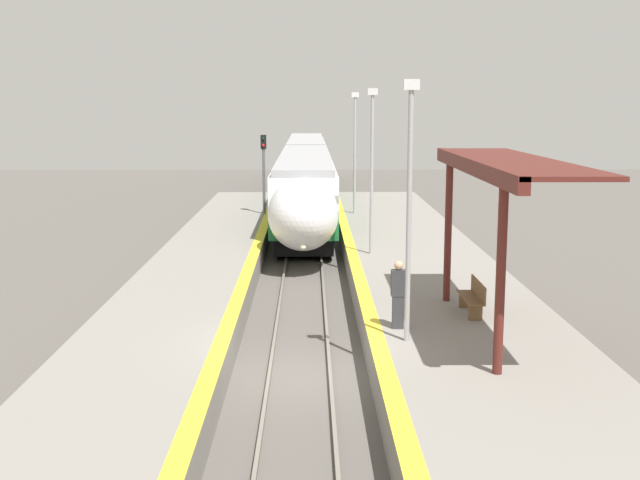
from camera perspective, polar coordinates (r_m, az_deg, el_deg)
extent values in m
plane|color=#56514C|center=(19.31, -1.45, -9.71)|extent=(120.00, 120.00, 0.00)
cube|color=slate|center=(19.30, -3.62, -9.49)|extent=(0.08, 90.00, 0.15)
cube|color=slate|center=(19.29, 0.72, -9.49)|extent=(0.08, 90.00, 0.15)
cube|color=black|center=(41.46, -1.08, 1.65)|extent=(2.48, 17.71, 0.77)
cube|color=#196633|center=(41.35, -1.09, 2.79)|extent=(2.82, 19.25, 0.88)
cube|color=#196633|center=(41.28, -1.09, 3.60)|extent=(2.83, 19.25, 0.30)
cube|color=silver|center=(41.20, -1.09, 4.74)|extent=(2.82, 19.25, 1.34)
cube|color=black|center=(41.21, -1.09, 4.64)|extent=(2.85, 17.71, 0.74)
cube|color=#9E9EA3|center=(41.14, -1.10, 5.87)|extent=(2.54, 19.25, 0.30)
cylinder|color=black|center=(34.51, -2.34, -0.22)|extent=(0.12, 0.94, 0.94)
cylinder|color=black|center=(34.50, 0.05, -0.22)|extent=(0.12, 0.94, 0.94)
cylinder|color=black|center=(36.68, -2.25, 0.37)|extent=(0.12, 0.94, 0.94)
cylinder|color=black|center=(36.67, 0.00, 0.37)|extent=(0.12, 0.94, 0.94)
cylinder|color=black|center=(46.31, -1.94, 2.32)|extent=(0.12, 0.94, 0.94)
cylinder|color=black|center=(46.30, -0.16, 2.33)|extent=(0.12, 0.94, 0.94)
cylinder|color=black|center=(48.49, -1.89, 2.66)|extent=(0.12, 0.94, 0.94)
cylinder|color=black|center=(48.48, -0.18, 2.66)|extent=(0.12, 0.94, 0.94)
ellipsoid|color=silver|center=(30.46, -1.20, 1.85)|extent=(2.71, 3.75, 2.77)
ellipsoid|color=black|center=(29.93, -1.21, 2.59)|extent=(1.97, 2.19, 1.41)
sphere|color=#F9F4CC|center=(29.23, -1.22, -0.49)|extent=(0.24, 0.24, 0.24)
cube|color=black|center=(61.37, -0.98, 4.28)|extent=(2.48, 17.71, 0.77)
cube|color=#196633|center=(61.30, -0.98, 5.05)|extent=(2.82, 19.25, 0.88)
cube|color=#196633|center=(61.26, -0.98, 5.60)|extent=(2.83, 19.25, 0.30)
cube|color=silver|center=(61.20, -0.99, 6.36)|extent=(2.82, 19.25, 1.34)
cube|color=black|center=(61.21, -0.99, 6.30)|extent=(2.85, 17.71, 0.74)
cube|color=#9E9EA3|center=(61.16, -0.99, 7.13)|extent=(2.54, 19.25, 0.30)
cylinder|color=black|center=(54.36, -1.77, 3.42)|extent=(0.12, 0.94, 0.94)
cylinder|color=black|center=(54.36, -0.25, 3.43)|extent=(0.12, 0.94, 0.94)
cylinder|color=black|center=(56.55, -1.73, 3.67)|extent=(0.12, 0.94, 0.94)
cylinder|color=black|center=(56.55, -0.27, 3.67)|extent=(0.12, 0.94, 0.94)
cylinder|color=black|center=(66.24, -1.59, 4.55)|extent=(0.12, 0.94, 0.94)
cylinder|color=black|center=(66.23, -0.34, 4.56)|extent=(0.12, 0.94, 0.94)
cylinder|color=black|center=(68.43, -1.56, 4.72)|extent=(0.12, 0.94, 0.94)
cylinder|color=black|center=(68.43, -0.35, 4.72)|extent=(0.12, 0.94, 0.94)
cube|color=gray|center=(19.57, 11.16, -8.24)|extent=(5.19, 64.00, 0.89)
cube|color=yellow|center=(19.09, 4.09, -7.12)|extent=(0.40, 64.00, 0.01)
cube|color=gray|center=(19.53, -12.06, -8.31)|extent=(3.85, 64.00, 0.89)
cube|color=yellow|center=(19.14, -7.00, -7.13)|extent=(0.40, 64.00, 0.01)
cube|color=brown|center=(21.08, 10.99, -5.08)|extent=(0.36, 0.06, 0.42)
cube|color=brown|center=(22.32, 10.31, -4.23)|extent=(0.36, 0.06, 0.42)
cube|color=brown|center=(21.64, 10.66, -4.06)|extent=(0.44, 1.74, 0.03)
cube|color=brown|center=(21.63, 11.20, -3.45)|extent=(0.04, 1.74, 0.44)
cube|color=#333338|center=(20.03, 5.56, -5.12)|extent=(0.28, 0.20, 0.83)
cube|color=#333338|center=(19.85, 5.60, -3.05)|extent=(0.36, 0.22, 0.65)
sphere|color=tan|center=(19.76, 5.62, -1.81)|extent=(0.22, 0.22, 0.22)
cylinder|color=#59595E|center=(40.48, -4.00, 3.54)|extent=(0.14, 0.14, 4.16)
cube|color=black|center=(40.30, -4.04, 6.97)|extent=(0.28, 0.20, 0.70)
sphere|color=black|center=(40.18, -4.06, 7.21)|extent=(0.14, 0.14, 0.14)
sphere|color=red|center=(40.20, -4.05, 6.72)|extent=(0.14, 0.14, 0.14)
cylinder|color=#9E9EA3|center=(18.49, 6.34, 1.51)|extent=(0.12, 0.12, 5.81)
cube|color=silver|center=(18.31, 6.52, 10.93)|extent=(0.36, 0.20, 0.24)
cylinder|color=#9E9EA3|center=(29.48, 3.70, 4.60)|extent=(0.12, 0.12, 5.81)
cube|color=silver|center=(29.37, 3.76, 10.49)|extent=(0.36, 0.20, 0.24)
cylinder|color=#9E9EA3|center=(40.54, 2.48, 6.00)|extent=(0.12, 0.12, 5.81)
cube|color=silver|center=(40.46, 2.52, 10.28)|extent=(0.36, 0.20, 0.24)
cylinder|color=#511E19|center=(16.68, 12.72, -2.82)|extent=(0.20, 0.20, 3.95)
cylinder|color=#511E19|center=(22.67, 9.10, 0.58)|extent=(0.20, 0.20, 3.95)
cube|color=#511E19|center=(19.39, 10.82, 5.17)|extent=(0.24, 9.22, 0.36)
cube|color=#511E19|center=(19.58, 13.43, 5.47)|extent=(2.00, 9.22, 0.10)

